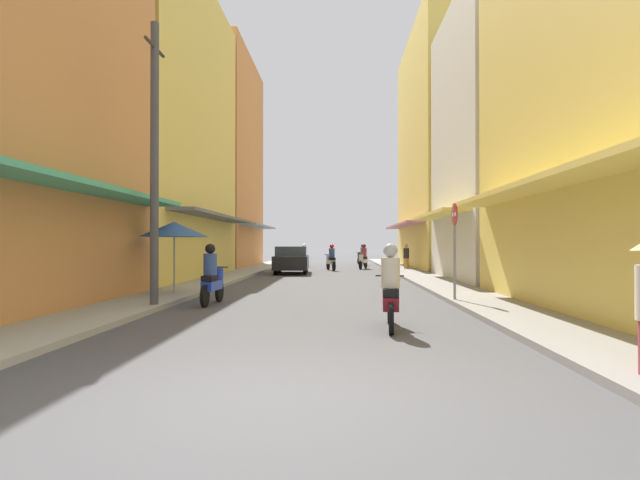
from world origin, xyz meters
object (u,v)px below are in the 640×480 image
motorbike_green (304,257)px  vendor_umbrella (174,229)px  motorbike_blue (212,277)px  motorbike_white (363,258)px  motorbike_maroon (390,291)px  utility_pole (154,162)px  motorbike_silver (331,259)px  parked_car (292,260)px  pedestrian_midway (406,257)px  street_sign_no_entry (455,238)px  motorbike_black (362,256)px

motorbike_green → vendor_umbrella: (-2.48, -20.26, 1.31)m
motorbike_blue → motorbike_white: bearing=75.9°
motorbike_maroon → utility_pole: 6.65m
motorbike_silver → vendor_umbrella: 16.10m
motorbike_silver → utility_pole: 18.96m
parked_car → pedestrian_midway: pedestrian_midway is taller
motorbike_silver → motorbike_white: same height
pedestrian_midway → street_sign_no_entry: bearing=-93.3°
motorbike_black → motorbike_white: bearing=-91.8°
motorbike_silver → utility_pole: size_ratio=0.25×
motorbike_blue → motorbike_green: bearing=87.8°
motorbike_white → parked_car: size_ratio=0.42×
motorbike_black → motorbike_white: same height
motorbike_blue → motorbike_white: same height
motorbike_maroon → parked_car: 18.02m
motorbike_silver → street_sign_no_entry: street_sign_no_entry is taller
motorbike_green → motorbike_white: bearing=-37.6°
vendor_umbrella → motorbike_black: bearing=74.3°
motorbike_black → vendor_umbrella: 24.63m
motorbike_maroon → motorbike_silver: same height
motorbike_maroon → motorbike_blue: bearing=139.3°
motorbike_maroon → parked_car: bearing=101.1°
motorbike_maroon → motorbike_white: bearing=88.5°
motorbike_white → parked_car: bearing=-128.6°
motorbike_maroon → motorbike_green: same height
motorbike_black → street_sign_no_entry: street_sign_no_entry is taller
motorbike_maroon → street_sign_no_entry: bearing=62.7°
vendor_umbrella → utility_pole: (0.46, -2.90, 1.53)m
vendor_umbrella → utility_pole: bearing=-81.0°
motorbike_blue → vendor_umbrella: vendor_umbrella is taller
motorbike_blue → street_sign_no_entry: 6.42m
vendor_umbrella → utility_pole: utility_pole is taller
pedestrian_midway → street_sign_no_entry: 17.12m
motorbike_maroon → motorbike_white: (0.59, 22.77, 0.00)m
utility_pole → motorbike_maroon: bearing=-26.2°
motorbike_black → street_sign_no_entry: 25.25m
motorbike_green → parked_car: size_ratio=0.43×
motorbike_maroon → motorbike_silver: bearing=93.9°
motorbike_maroon → utility_pole: size_ratio=0.26×
motorbike_maroon → motorbike_black: bearing=88.4°
motorbike_black → pedestrian_midway: (2.28, -8.13, 0.09)m
motorbike_white → motorbike_green: bearing=142.4°
motorbike_green → motorbike_white: size_ratio=1.03×
motorbike_maroon → vendor_umbrella: bearing=136.5°
parked_car → street_sign_no_entry: street_sign_no_entry is taller
motorbike_green → motorbike_silver: bearing=-68.0°
motorbike_white → pedestrian_midway: bearing=-33.7°
motorbike_white → vendor_umbrella: 18.43m
motorbike_silver → parked_car: 3.89m
motorbike_silver → pedestrian_midway: (4.49, 0.13, 0.09)m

